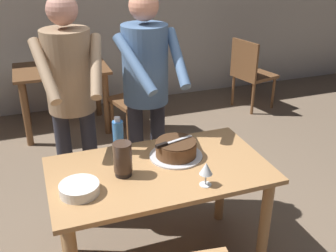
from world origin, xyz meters
TOP-DOWN VIEW (x-y plane):
  - back_wall at (0.00, 3.08)m, footprint 10.00×0.12m
  - main_dining_table at (0.00, 0.00)m, footprint 1.33×0.75m
  - cake_on_platter at (0.14, 0.10)m, footprint 0.34×0.34m
  - cake_knife at (0.08, 0.08)m, footprint 0.27×0.09m
  - plate_stack at (-0.50, -0.10)m, footprint 0.22×0.22m
  - wine_glass_near at (0.19, -0.26)m, footprint 0.08×0.08m
  - water_bottle at (-0.18, 0.28)m, footprint 0.07×0.07m
  - hurricane_lamp at (-0.22, 0.00)m, footprint 0.11×0.11m
  - person_cutting_cake at (0.10, 0.59)m, footprint 0.46×0.57m
  - person_standing_beside at (-0.42, 0.62)m, footprint 0.47×0.55m
  - background_table at (-0.34, 2.38)m, footprint 1.00×0.70m
  - background_chair_1 at (0.43, 1.95)m, footprint 0.54×0.54m
  - background_chair_2 at (1.97, 2.23)m, footprint 0.53×0.53m

SIDE VIEW (x-z plane):
  - background_chair_1 at x=0.43m, z-range 0.04..0.94m
  - background_chair_2 at x=1.97m, z-range 0.04..0.94m
  - background_table at x=-0.34m, z-range 0.21..0.95m
  - main_dining_table at x=0.00m, z-range 0.24..0.99m
  - plate_stack at x=-0.50m, z-range 0.75..0.81m
  - cake_on_platter at x=0.14m, z-range 0.75..0.86m
  - wine_glass_near at x=0.19m, z-range 0.78..0.92m
  - hurricane_lamp at x=-0.22m, z-range 0.75..0.96m
  - water_bottle at x=-0.18m, z-range 0.74..0.99m
  - cake_knife at x=0.08m, z-range 0.86..0.88m
  - person_cutting_cake at x=0.10m, z-range 0.22..1.94m
  - person_standing_beside at x=-0.42m, z-range 0.22..1.94m
  - back_wall at x=0.00m, z-range 0.00..2.70m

